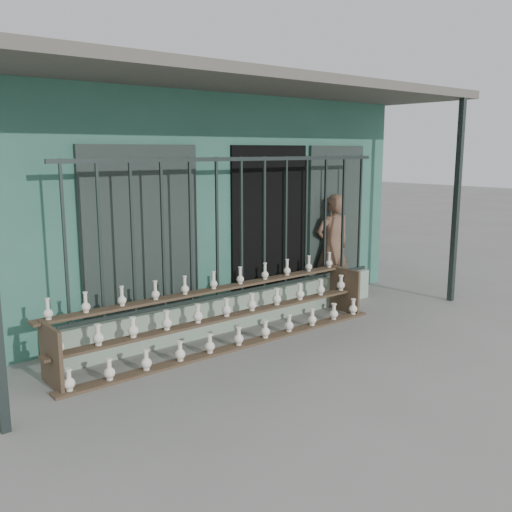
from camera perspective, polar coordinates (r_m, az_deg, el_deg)
ground at (r=6.82m, az=5.41°, el=-9.49°), size 60.00×60.00×0.00m
workshop_building at (r=9.89m, az=-12.01°, el=6.20°), size 7.40×6.60×3.21m
parapet_wall at (r=7.68m, az=-1.43°, el=-5.37°), size 5.00×0.20×0.45m
security_fence at (r=7.45m, az=-1.47°, el=2.97°), size 5.00×0.04×1.80m
shelf_rack at (r=7.00m, az=-2.96°, el=-5.83°), size 4.50×0.68×0.85m
elderly_woman at (r=9.11m, az=7.67°, el=0.95°), size 0.67×0.51×1.66m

